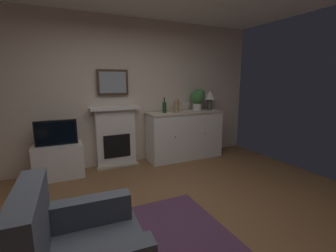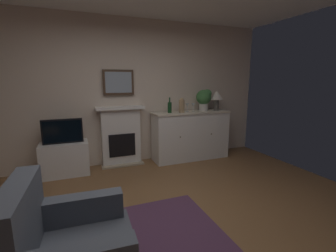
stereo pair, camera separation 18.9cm
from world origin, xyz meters
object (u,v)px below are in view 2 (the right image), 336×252
object	(u,v)px
wine_glass_center	(193,105)
potted_plant_small	(204,98)
table_lamp	(217,97)
wine_bottle	(170,107)
fireplace_unit	(121,136)
framed_picture	(119,82)
tv_set	(63,131)
wine_glass_left	(187,105)
vase_decorative	(182,105)
sideboard_cabinet	(191,135)
tv_cabinet	(65,159)

from	to	relation	value
wine_glass_center	potted_plant_small	size ratio (longest dim) A/B	0.38
table_lamp	wine_bottle	bearing A→B (deg)	-179.88
fireplace_unit	framed_picture	xyz separation A→B (m)	(0.00, 0.05, 0.98)
fireplace_unit	framed_picture	world-z (taller)	framed_picture
table_lamp	tv_set	xyz separation A→B (m)	(-2.91, -0.01, -0.49)
fireplace_unit	wine_glass_center	xyz separation A→B (m)	(1.39, -0.20, 0.53)
wine_glass_left	wine_glass_center	xyz separation A→B (m)	(0.11, -0.04, 0.00)
framed_picture	wine_bottle	size ratio (longest dim) A/B	1.90
wine_glass_left	wine_glass_center	world-z (taller)	same
vase_decorative	framed_picture	bearing A→B (deg)	166.46
framed_picture	wine_glass_left	size ratio (longest dim) A/B	3.33
table_lamp	potted_plant_small	xyz separation A→B (m)	(-0.26, 0.05, -0.02)
sideboard_cabinet	table_lamp	world-z (taller)	table_lamp
sideboard_cabinet	potted_plant_small	bearing A→B (deg)	8.24
tv_cabinet	potted_plant_small	xyz separation A→B (m)	(2.65, 0.03, 0.94)
wine_glass_left	tv_cabinet	xyz separation A→B (m)	(-2.26, -0.00, -0.81)
fireplace_unit	wine_bottle	world-z (taller)	wine_bottle
vase_decorative	potted_plant_small	size ratio (longest dim) A/B	0.65
wine_bottle	vase_decorative	xyz separation A→B (m)	(0.23, -0.05, 0.03)
tv_set	sideboard_cabinet	bearing A→B (deg)	0.20
tv_set	potted_plant_small	xyz separation A→B (m)	(2.65, 0.05, 0.46)
wine_glass_left	vase_decorative	world-z (taller)	vase_decorative
wine_bottle	sideboard_cabinet	bearing A→B (deg)	0.27
fireplace_unit	tv_set	bearing A→B (deg)	-169.23
wine_bottle	wine_glass_center	size ratio (longest dim) A/B	1.76
wine_glass_center	tv_set	xyz separation A→B (m)	(-2.37, 0.02, -0.33)
vase_decorative	wine_glass_left	bearing A→B (deg)	24.72
sideboard_cabinet	wine_glass_left	world-z (taller)	wine_glass_left
table_lamp	tv_cabinet	size ratio (longest dim) A/B	0.53
wine_glass_center	potted_plant_small	world-z (taller)	potted_plant_small
tv_set	potted_plant_small	distance (m)	2.69
sideboard_cabinet	wine_glass_center	world-z (taller)	wine_glass_center
framed_picture	wine_bottle	bearing A→B (deg)	-13.96
wine_bottle	wine_glass_left	xyz separation A→B (m)	(0.38, 0.02, 0.01)
potted_plant_small	fireplace_unit	bearing A→B (deg)	175.49
sideboard_cabinet	framed_picture	bearing A→B (deg)	170.70
vase_decorative	fireplace_unit	bearing A→B (deg)	168.64
wine_glass_left	wine_bottle	bearing A→B (deg)	-176.68
wine_bottle	wine_glass_center	world-z (taller)	wine_bottle
fireplace_unit	wine_glass_center	distance (m)	1.50
wine_glass_center	vase_decorative	world-z (taller)	vase_decorative
vase_decorative	tv_cabinet	world-z (taller)	vase_decorative
potted_plant_small	wine_glass_center	bearing A→B (deg)	-166.13
wine_glass_left	wine_glass_center	bearing A→B (deg)	-21.55
sideboard_cabinet	wine_glass_center	bearing A→B (deg)	-34.64
wine_glass_center	tv_cabinet	world-z (taller)	wine_glass_center
fireplace_unit	wine_bottle	size ratio (longest dim) A/B	3.79
sideboard_cabinet	table_lamp	distance (m)	0.95
wine_bottle	tv_cabinet	size ratio (longest dim) A/B	0.39
fireplace_unit	potted_plant_small	world-z (taller)	potted_plant_small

